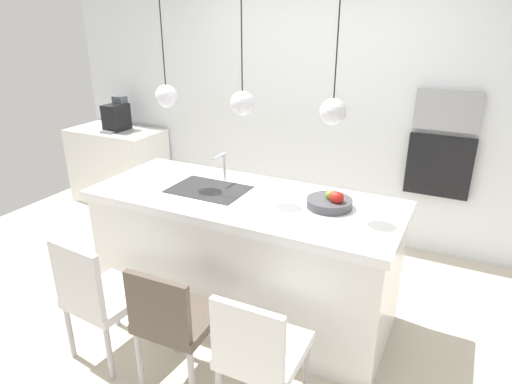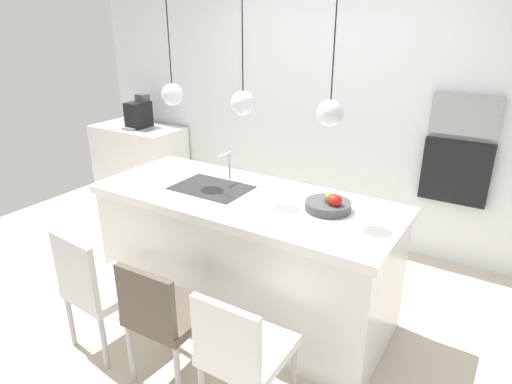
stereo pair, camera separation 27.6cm
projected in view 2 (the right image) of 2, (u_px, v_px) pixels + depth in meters
The scene contains 16 objects.
floor at pixel (245, 307), 3.53m from camera, with size 6.60×6.60×0.00m, color beige.
back_wall at pixel (337, 109), 4.35m from camera, with size 6.00×0.10×2.60m, color white.
kitchen_island at pixel (245, 254), 3.35m from camera, with size 2.23×0.90×0.95m.
sink_basin at pixel (211, 188), 3.33m from camera, with size 0.56×0.40×0.02m, color #2D2D30.
faucet at pixel (228, 162), 3.44m from camera, with size 0.02×0.17×0.22m.
fruit_bowl at pixel (329, 205), 2.93m from camera, with size 0.30×0.30×0.13m.
side_counter at pixel (140, 162), 5.56m from camera, with size 1.10×0.60×0.89m, color white.
coffee_machine at pixel (139, 114), 5.31m from camera, with size 0.20×0.35×0.38m.
microwave at pixel (466, 115), 3.69m from camera, with size 0.54×0.08×0.34m, color #9E9EA3.
oven at pixel (456, 172), 3.88m from camera, with size 0.56×0.08×0.56m, color black.
chair_near at pixel (97, 286), 2.95m from camera, with size 0.47×0.48×0.89m.
chair_middle at pixel (164, 313), 2.67m from camera, with size 0.44×0.45×0.85m.
chair_far at pixel (242, 350), 2.39m from camera, with size 0.43×0.46×0.86m.
pendant_light_left at pixel (172, 94), 3.24m from camera, with size 0.16×0.16×0.76m.
pendant_light_center at pixel (243, 102), 2.93m from camera, with size 0.16×0.16×0.76m.
pendant_light_right at pixel (330, 113), 2.63m from camera, with size 0.16×0.16×0.76m.
Camera 2 is at (1.64, -2.45, 2.15)m, focal length 31.39 mm.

